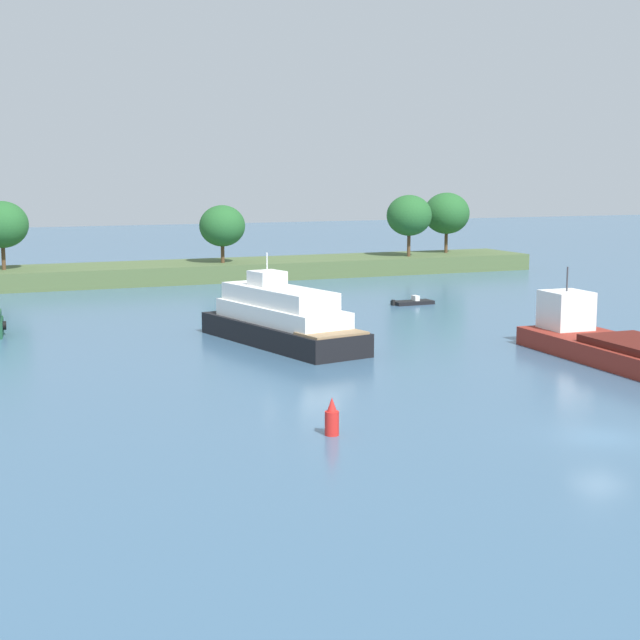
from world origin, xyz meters
name	(u,v)px	position (x,y,z in m)	size (l,w,h in m)	color
ground_plane	(600,437)	(0.00, 0.00, 0.00)	(400.00, 400.00, 0.00)	#3D607F
treeline_island	(255,254)	(8.13, 75.48, 2.90)	(75.38, 10.52, 10.11)	#4C6038
white_riverboat	(281,319)	(-5.25, 30.40, 1.86)	(8.13, 17.00, 6.75)	black
small_motorboat	(413,302)	(14.35, 46.20, 0.21)	(4.31, 1.84, 0.85)	black
channel_buoy_red	(332,419)	(-11.90, 5.43, 0.81)	(0.70, 0.70, 1.90)	red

